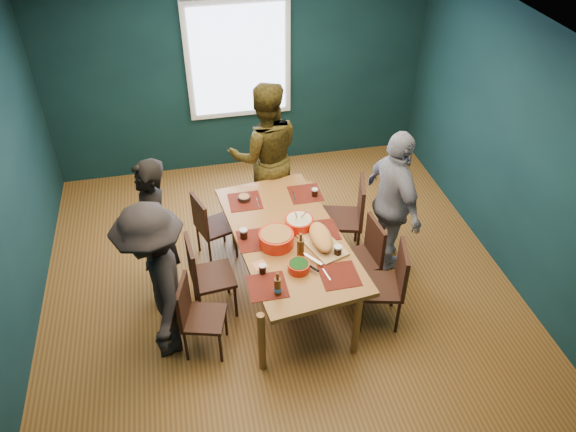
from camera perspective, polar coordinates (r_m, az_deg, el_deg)
name	(u,v)px	position (r m, az deg, el deg)	size (l,w,h in m)	color
room	(271,162)	(5.59, -1.76, 5.48)	(5.01, 5.01, 2.71)	brown
dining_table	(288,241)	(5.65, 0.03, -2.56)	(1.26, 2.14, 0.77)	brown
chair_left_far	(208,223)	(6.28, -8.08, -0.73)	(0.48, 0.48, 0.84)	black
chair_left_mid	(203,272)	(5.61, -8.60, -5.66)	(0.45, 0.45, 0.92)	black
chair_left_near	(195,312)	(5.32, -9.44, -9.59)	(0.47, 0.47, 0.84)	black
chair_right_far	(351,213)	(6.28, 6.39, 0.36)	(0.54, 0.54, 0.97)	black
chair_right_mid	(365,253)	(5.85, 7.86, -3.71)	(0.43, 0.43, 0.88)	black
chair_right_near	(390,280)	(5.56, 10.32, -6.42)	(0.51, 0.51, 0.93)	black
person_far_left	(155,233)	(5.72, -13.37, -1.66)	(0.60, 0.39, 1.63)	black
person_back	(265,155)	(6.59, -2.31, 6.16)	(0.88, 0.68, 1.81)	black
person_right	(393,203)	(6.03, 10.66, 1.31)	(0.98, 0.41, 1.67)	silver
person_near_left	(157,283)	(5.16, -13.21, -6.66)	(1.07, 0.62, 1.66)	black
bowl_salad	(276,239)	(5.45, -1.20, -2.32)	(0.34, 0.34, 0.14)	red
bowl_dumpling	(299,223)	(5.66, 1.14, -0.70)	(0.29, 0.29, 0.27)	red
bowl_herbs	(299,266)	(5.20, 1.09, -5.13)	(0.21, 0.21, 0.09)	red
cutting_board	(321,238)	(5.47, 3.35, -2.30)	(0.46, 0.73, 0.16)	tan
small_bowl	(244,198)	(6.08, -4.48, 1.84)	(0.14, 0.14, 0.06)	black
beer_bottle_a	(278,287)	(4.95, -1.06, -7.19)	(0.07, 0.07, 0.25)	#41230B
beer_bottle_b	(301,247)	(5.31, 1.29, -3.20)	(0.07, 0.07, 0.27)	#41230B
cola_glass_a	(262,269)	(5.17, -2.61, -5.37)	(0.07, 0.07, 0.10)	black
cola_glass_b	(338,250)	(5.36, 5.10, -3.49)	(0.08, 0.08, 0.11)	black
cola_glass_c	(315,192)	(6.11, 2.74, 2.43)	(0.07, 0.07, 0.10)	black
cola_glass_d	(244,233)	(5.55, -4.52, -1.78)	(0.08, 0.08, 0.11)	black
napkin_a	(325,227)	(5.72, 3.77, -1.09)	(0.13, 0.13, 0.00)	#DE7F5D
napkin_b	(260,265)	(5.28, -2.87, -5.01)	(0.12, 0.12, 0.00)	#DE7F5D
napkin_c	(345,280)	(5.16, 5.82, -6.44)	(0.13, 0.13, 0.00)	#DE7F5D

